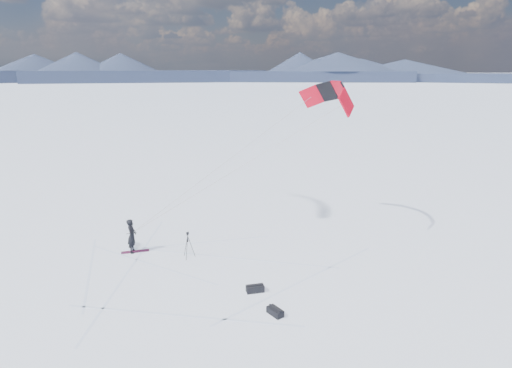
% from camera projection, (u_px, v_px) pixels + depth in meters
% --- Properties ---
extents(ground, '(1800.00, 1800.00, 0.00)m').
position_uv_depth(ground, '(185.00, 273.00, 21.18)').
color(ground, white).
extents(horizon_hills, '(704.47, 706.88, 10.66)m').
position_uv_depth(horizon_hills, '(180.00, 181.00, 19.93)').
color(horizon_hills, '#1C273B').
rests_on(horizon_hills, ground).
extents(snow_tracks, '(17.62, 10.25, 0.01)m').
position_uv_depth(snow_tracks, '(191.00, 273.00, 21.14)').
color(snow_tracks, silver).
rests_on(snow_tracks, ground).
extents(snowkiter, '(0.57, 0.77, 1.91)m').
position_uv_depth(snowkiter, '(133.00, 252.00, 23.60)').
color(snowkiter, black).
rests_on(snowkiter, ground).
extents(snowboard, '(1.49, 0.85, 0.04)m').
position_uv_depth(snowboard, '(135.00, 251.00, 23.62)').
color(snowboard, maroon).
rests_on(snowboard, ground).
extents(tripod, '(0.67, 0.61, 1.45)m').
position_uv_depth(tripod, '(188.00, 241.00, 22.68)').
color(tripod, black).
rests_on(tripod, ground).
extents(gear_bag_a, '(0.89, 0.66, 0.36)m').
position_uv_depth(gear_bag_a, '(255.00, 289.00, 19.38)').
color(gear_bag_a, black).
rests_on(gear_bag_a, ground).
extents(gear_bag_b, '(0.79, 0.78, 0.34)m').
position_uv_depth(gear_bag_b, '(275.00, 311.00, 17.58)').
color(gear_bag_b, black).
rests_on(gear_bag_b, ground).
extents(power_kite, '(11.99, 7.22, 8.02)m').
position_uv_depth(power_kite, '(332.00, 96.00, 24.36)').
color(power_kite, red).
rests_on(power_kite, ground).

